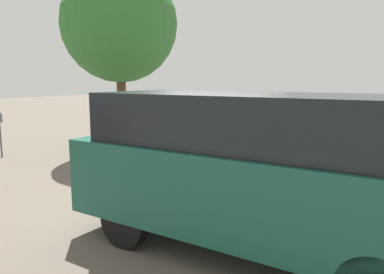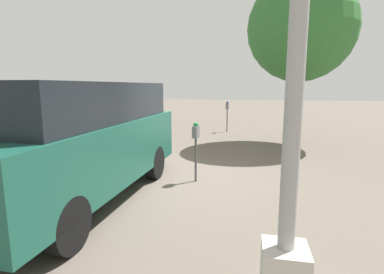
% 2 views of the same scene
% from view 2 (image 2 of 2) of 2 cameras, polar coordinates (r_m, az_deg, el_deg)
% --- Properties ---
extents(ground_plane, '(80.00, 80.00, 0.00)m').
position_cam_2_polar(ground_plane, '(6.87, -3.40, -7.93)').
color(ground_plane, '#60564C').
extents(parking_meter_near, '(0.21, 0.14, 1.31)m').
position_cam_2_polar(parking_meter_near, '(6.46, 0.72, -0.22)').
color(parking_meter_near, '#4C4C4C').
rests_on(parking_meter_near, ground).
extents(parking_meter_far, '(0.21, 0.14, 1.39)m').
position_cam_2_polar(parking_meter_far, '(13.70, 6.73, 5.23)').
color(parking_meter_far, '#4C4C4C').
rests_on(parking_meter_far, ground).
extents(lamp_post, '(0.44, 0.44, 5.75)m').
position_cam_2_polar(lamp_post, '(2.81, 18.78, 5.27)').
color(lamp_post, beige).
rests_on(lamp_post, ground).
extents(parked_van, '(5.15, 2.06, 2.14)m').
position_cam_2_polar(parked_van, '(5.70, -20.69, -0.13)').
color(parked_van, '#195142').
rests_on(parked_van, ground).
extents(car_distant, '(4.14, 2.05, 1.43)m').
position_cam_2_polar(car_distant, '(17.53, -22.29, 4.67)').
color(car_distant, maroon).
rests_on(car_distant, ground).
extents(street_tree, '(3.61, 3.61, 5.83)m').
position_cam_2_polar(street_tree, '(11.41, 20.06, 18.86)').
color(street_tree, '#513823').
rests_on(street_tree, ground).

